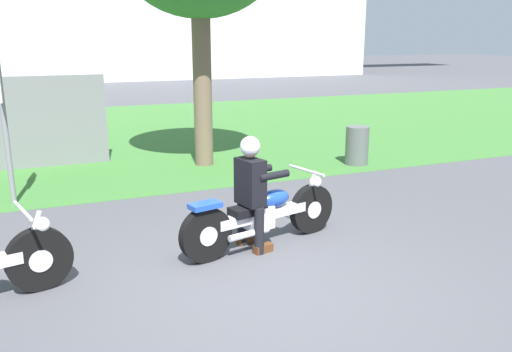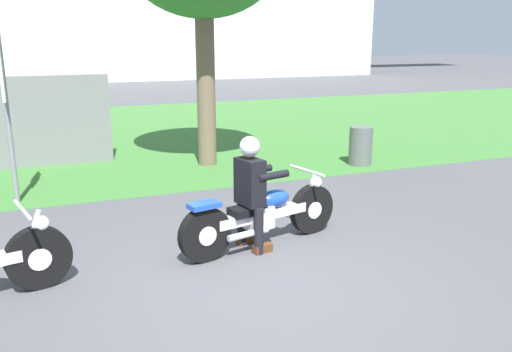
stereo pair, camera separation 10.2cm
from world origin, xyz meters
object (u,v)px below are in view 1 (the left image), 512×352
Objects in this scene: rider_lead at (252,184)px; sign_banner at (1,93)px; trash_can at (357,146)px; motorcycle_lead at (263,215)px.

sign_banner is at bearing 118.15° from rider_lead.
sign_banner is at bearing -178.29° from trash_can.
sign_banner reaches higher than rider_lead.
sign_banner is (-6.40, -0.19, 1.33)m from trash_can.
rider_lead is at bearing -138.01° from trash_can.
sign_banner reaches higher than trash_can.
rider_lead reaches higher than motorcycle_lead.
motorcycle_lead reaches higher than trash_can.
motorcycle_lead is 0.86× the size of sign_banner.
motorcycle_lead is at bearing -0.81° from rider_lead.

